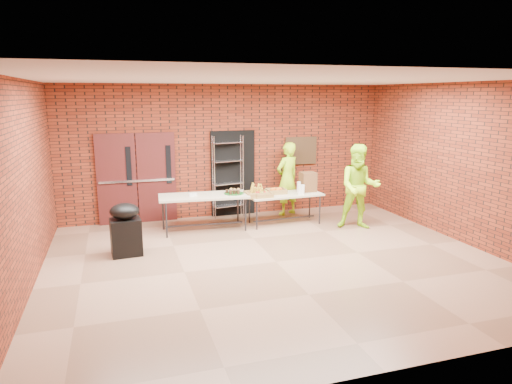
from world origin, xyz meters
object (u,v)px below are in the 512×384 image
at_px(coffee_dispenser, 308,182).
at_px(volunteer_woman, 287,179).
at_px(covered_grill, 126,229).
at_px(wire_rack, 228,177).
at_px(volunteer_man, 359,187).
at_px(table_right, 285,196).
at_px(table_left, 204,198).

relative_size(coffee_dispenser, volunteer_woman, 0.25).
height_order(covered_grill, volunteer_woman, volunteer_woman).
distance_m(wire_rack, covered_grill, 3.31).
height_order(wire_rack, volunteer_man, wire_rack).
distance_m(table_right, covered_grill, 3.76).
xyz_separation_m(coffee_dispenser, volunteer_man, (0.83, -0.94, 0.01)).
relative_size(table_left, coffee_dispenser, 4.36).
xyz_separation_m(covered_grill, volunteer_man, (5.04, 0.28, 0.45)).
distance_m(table_right, volunteer_woman, 0.91).
bearing_deg(table_right, wire_rack, 134.66).
xyz_separation_m(table_left, volunteer_man, (3.34, -0.86, 0.22)).
bearing_deg(coffee_dispenser, volunteer_man, -48.62).
xyz_separation_m(wire_rack, volunteer_woman, (1.46, -0.22, -0.09)).
bearing_deg(volunteer_man, coffee_dispenser, 154.76).
height_order(table_left, volunteer_woman, volunteer_woman).
bearing_deg(table_right, coffee_dispenser, 6.87).
bearing_deg(coffee_dispenser, table_right, -170.36).
distance_m(table_left, coffee_dispenser, 2.52).
distance_m(wire_rack, table_right, 1.53).
xyz_separation_m(table_right, volunteer_man, (1.45, -0.83, 0.30)).
bearing_deg(covered_grill, coffee_dispenser, 11.55).
height_order(table_left, volunteer_man, volunteer_man).
distance_m(table_left, volunteer_woman, 2.39).
bearing_deg(table_left, wire_rack, 55.42).
distance_m(table_left, volunteer_man, 3.45).
xyz_separation_m(wire_rack, table_left, (-0.79, -0.98, -0.27)).
xyz_separation_m(table_left, coffee_dispenser, (2.51, 0.08, 0.21)).
distance_m(coffee_dispenser, covered_grill, 4.40).
xyz_separation_m(wire_rack, table_right, (1.09, -1.01, -0.35)).
xyz_separation_m(coffee_dispenser, covered_grill, (-4.21, -1.22, -0.44)).
bearing_deg(wire_rack, volunteer_woman, -20.41).
relative_size(table_left, volunteer_man, 1.05).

